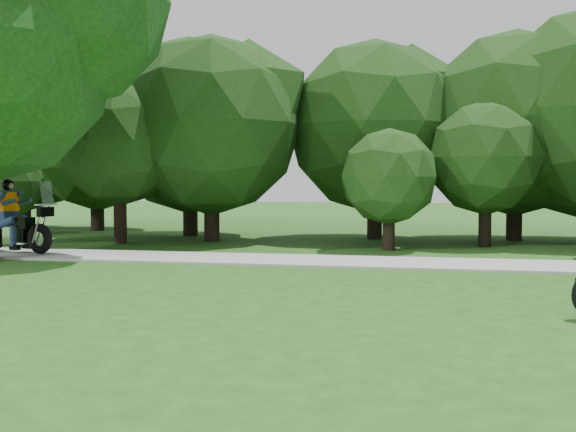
{
  "coord_description": "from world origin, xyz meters",
  "views": [
    {
      "loc": [
        0.17,
        -8.64,
        1.97
      ],
      "look_at": [
        -2.62,
        4.37,
        1.27
      ],
      "focal_mm": 45.0,
      "sensor_mm": 36.0,
      "label": 1
    }
  ],
  "objects": [
    {
      "name": "tree_line",
      "position": [
        1.35,
        14.6,
        3.6
      ],
      "size": [
        40.2,
        11.31,
        7.21
      ],
      "color": "black",
      "rests_on": "ground"
    },
    {
      "name": "ground",
      "position": [
        0.0,
        0.0,
        0.0
      ],
      "size": [
        100.0,
        100.0,
        0.0
      ],
      "primitive_type": "plane",
      "color": "#1F4D16",
      "rests_on": "ground"
    },
    {
      "name": "walkway",
      "position": [
        0.0,
        8.0,
        0.03
      ],
      "size": [
        60.0,
        2.2,
        0.06
      ],
      "primitive_type": "cube",
      "color": "#A2A29D",
      "rests_on": "ground"
    },
    {
      "name": "touring_motorcycle",
      "position": [
        -10.72,
        8.06,
        0.75
      ],
      "size": [
        2.45,
        1.25,
        1.91
      ],
      "rotation": [
        0.0,
        0.0,
        -0.29
      ],
      "color": "black",
      "rests_on": "walkway"
    }
  ]
}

